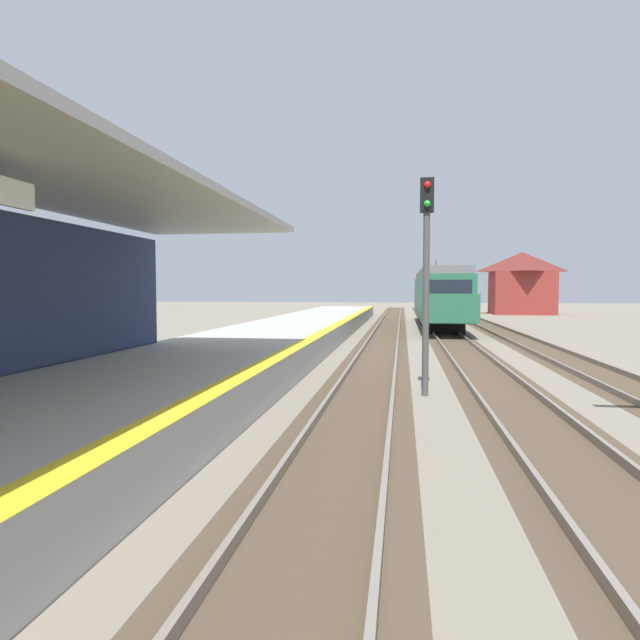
{
  "coord_description": "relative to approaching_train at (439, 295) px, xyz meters",
  "views": [
    {
      "loc": [
        2.83,
        1.97,
        2.57
      ],
      "look_at": [
        1.57,
        10.31,
        2.1
      ],
      "focal_mm": 30.8,
      "sensor_mm": 36.0,
      "label": 1
    }
  ],
  "objects": [
    {
      "name": "track_pair_far_side",
      "position": [
        3.4,
        -20.5,
        -2.13
      ],
      "size": [
        2.34,
        120.0,
        0.16
      ],
      "color": "#4C3D2D",
      "rests_on": "ground"
    },
    {
      "name": "approaching_train",
      "position": [
        0.0,
        0.0,
        0.0
      ],
      "size": [
        2.93,
        19.6,
        4.76
      ],
      "color": "#286647",
      "rests_on": "ground"
    },
    {
      "name": "track_pair_middle",
      "position": [
        -0.0,
        -20.5,
        -2.13
      ],
      "size": [
        2.34,
        120.0,
        0.16
      ],
      "color": "#4C3D2D",
      "rests_on": "ground"
    },
    {
      "name": "rail_signal_post",
      "position": [
        -1.92,
        -25.17,
        1.02
      ],
      "size": [
        0.32,
        0.34,
        5.2
      ],
      "color": "#4C4C4C",
      "rests_on": "ground"
    },
    {
      "name": "track_pair_nearest_platform",
      "position": [
        -3.4,
        -20.5,
        -2.13
      ],
      "size": [
        2.34,
        120.0,
        0.16
      ],
      "color": "#4C3D2D",
      "rests_on": "ground"
    },
    {
      "name": "distant_trackside_house",
      "position": [
        9.68,
        20.56,
        1.16
      ],
      "size": [
        6.6,
        5.28,
        6.4
      ],
      "color": "maroon",
      "rests_on": "ground"
    },
    {
      "name": "station_platform",
      "position": [
        -7.8,
        -24.5,
        -1.73
      ],
      "size": [
        5.0,
        80.0,
        0.91
      ],
      "color": "#A8A8A3",
      "rests_on": "ground"
    }
  ]
}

